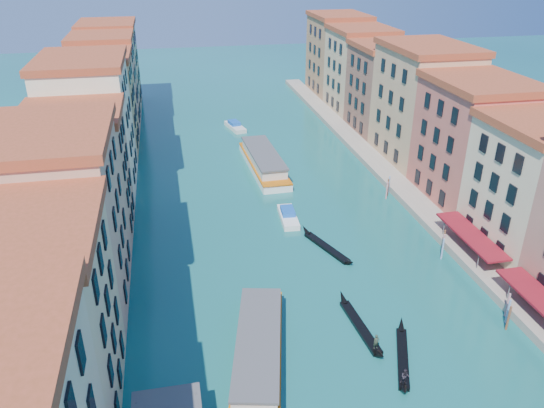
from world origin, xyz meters
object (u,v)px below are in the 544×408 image
Objects in this scene: vaporetto_far at (264,161)px; gondola_fore at (360,326)px; vaporetto_near at (258,350)px; gondola_right at (403,358)px.

gondola_fore is at bearing -89.83° from vaporetto_far.
vaporetto_near is 13.82m from gondola_right.
vaporetto_near is 1.73× the size of gondola_fore.
gondola_right is at bearing 1.09° from vaporetto_near.
vaporetto_near is 0.91× the size of vaporetto_far.
vaporetto_far is 50.42m from gondola_right.
gondola_fore reaches higher than gondola_right.
gondola_right is at bearing -87.43° from vaporetto_far.
vaporetto_near reaches higher than gondola_right.
vaporetto_far is at bearing 88.07° from gondola_fore.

